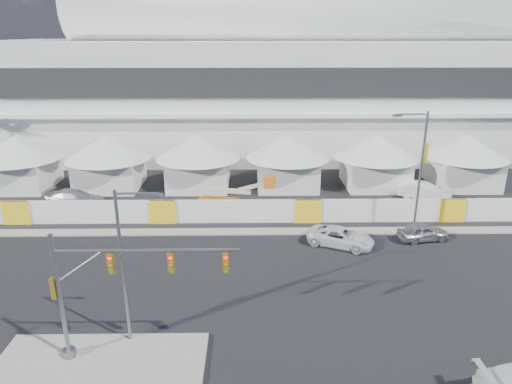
{
  "coord_description": "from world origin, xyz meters",
  "views": [
    {
      "loc": [
        1.18,
        -20.57,
        15.02
      ],
      "look_at": [
        1.63,
        10.0,
        4.27
      ],
      "focal_mm": 32.0,
      "sensor_mm": 36.0,
      "label": 1
    }
  ],
  "objects_px": {
    "lot_car_a": "(424,191)",
    "streetlight_median": "(126,258)",
    "traffic_mast": "(102,290)",
    "boom_lift": "(225,201)",
    "streetlight_curb": "(419,164)",
    "lot_car_b": "(480,204)",
    "pickup_curb": "(341,237)",
    "lot_car_c": "(75,198)",
    "sedan_silver": "(423,232)"
  },
  "relations": [
    {
      "from": "lot_car_c",
      "to": "streetlight_median",
      "type": "bearing_deg",
      "value": -142.33
    },
    {
      "from": "traffic_mast",
      "to": "boom_lift",
      "type": "distance_m",
      "value": 20.16
    },
    {
      "from": "streetlight_median",
      "to": "boom_lift",
      "type": "distance_m",
      "value": 18.89
    },
    {
      "from": "boom_lift",
      "to": "traffic_mast",
      "type": "bearing_deg",
      "value": -90.48
    },
    {
      "from": "sedan_silver",
      "to": "traffic_mast",
      "type": "bearing_deg",
      "value": 113.52
    },
    {
      "from": "streetlight_median",
      "to": "boom_lift",
      "type": "xyz_separation_m",
      "value": [
        3.77,
        18.1,
        -3.85
      ]
    },
    {
      "from": "pickup_curb",
      "to": "lot_car_c",
      "type": "relative_size",
      "value": 0.91
    },
    {
      "from": "pickup_curb",
      "to": "lot_car_c",
      "type": "height_order",
      "value": "lot_car_c"
    },
    {
      "from": "lot_car_c",
      "to": "traffic_mast",
      "type": "relative_size",
      "value": 0.62
    },
    {
      "from": "pickup_curb",
      "to": "boom_lift",
      "type": "xyz_separation_m",
      "value": [
        -8.92,
        7.15,
        0.26
      ]
    },
    {
      "from": "sedan_silver",
      "to": "lot_car_a",
      "type": "height_order",
      "value": "lot_car_a"
    },
    {
      "from": "lot_car_a",
      "to": "lot_car_b",
      "type": "height_order",
      "value": "lot_car_a"
    },
    {
      "from": "traffic_mast",
      "to": "sedan_silver",
      "type": "bearing_deg",
      "value": 33.23
    },
    {
      "from": "pickup_curb",
      "to": "lot_car_a",
      "type": "bearing_deg",
      "value": -20.96
    },
    {
      "from": "lot_car_c",
      "to": "streetlight_curb",
      "type": "xyz_separation_m",
      "value": [
        28.65,
        -5.88,
        4.78
      ]
    },
    {
      "from": "lot_car_b",
      "to": "streetlight_curb",
      "type": "bearing_deg",
      "value": 112.63
    },
    {
      "from": "streetlight_curb",
      "to": "boom_lift",
      "type": "bearing_deg",
      "value": 162.57
    },
    {
      "from": "streetlight_median",
      "to": "boom_lift",
      "type": "bearing_deg",
      "value": 78.23
    },
    {
      "from": "pickup_curb",
      "to": "traffic_mast",
      "type": "xyz_separation_m",
      "value": [
        -13.54,
        -12.27,
        3.12
      ]
    },
    {
      "from": "traffic_mast",
      "to": "streetlight_curb",
      "type": "bearing_deg",
      "value": 36.85
    },
    {
      "from": "pickup_curb",
      "to": "traffic_mast",
      "type": "bearing_deg",
      "value": 156.22
    },
    {
      "from": "sedan_silver",
      "to": "lot_car_c",
      "type": "relative_size",
      "value": 0.72
    },
    {
      "from": "lot_car_b",
      "to": "lot_car_c",
      "type": "distance_m",
      "value": 36.16
    },
    {
      "from": "sedan_silver",
      "to": "lot_car_b",
      "type": "distance_m",
      "value": 9.19
    },
    {
      "from": "lot_car_c",
      "to": "pickup_curb",
      "type": "bearing_deg",
      "value": -99.71
    },
    {
      "from": "sedan_silver",
      "to": "traffic_mast",
      "type": "relative_size",
      "value": 0.44
    },
    {
      "from": "lot_car_c",
      "to": "traffic_mast",
      "type": "xyz_separation_m",
      "value": [
        9.03,
        -20.59,
        3.02
      ]
    },
    {
      "from": "lot_car_a",
      "to": "streetlight_curb",
      "type": "bearing_deg",
      "value": -178.27
    },
    {
      "from": "lot_car_b",
      "to": "traffic_mast",
      "type": "distance_m",
      "value": 33.15
    },
    {
      "from": "pickup_curb",
      "to": "streetlight_median",
      "type": "distance_m",
      "value": 17.26
    },
    {
      "from": "pickup_curb",
      "to": "traffic_mast",
      "type": "relative_size",
      "value": 0.56
    },
    {
      "from": "lot_car_b",
      "to": "streetlight_curb",
      "type": "relative_size",
      "value": 0.42
    },
    {
      "from": "sedan_silver",
      "to": "streetlight_median",
      "type": "xyz_separation_m",
      "value": [
        -19.1,
        -11.75,
        4.13
      ]
    },
    {
      "from": "lot_car_c",
      "to": "sedan_silver",
      "type": "bearing_deg",
      "value": -94.03
    },
    {
      "from": "lot_car_c",
      "to": "boom_lift",
      "type": "height_order",
      "value": "boom_lift"
    },
    {
      "from": "sedan_silver",
      "to": "boom_lift",
      "type": "xyz_separation_m",
      "value": [
        -15.33,
        6.35,
        0.28
      ]
    },
    {
      "from": "lot_car_a",
      "to": "boom_lift",
      "type": "relative_size",
      "value": 0.67
    },
    {
      "from": "lot_car_a",
      "to": "streetlight_median",
      "type": "xyz_separation_m",
      "value": [
        -22.5,
        -20.77,
        4.01
      ]
    },
    {
      "from": "streetlight_median",
      "to": "streetlight_curb",
      "type": "height_order",
      "value": "streetlight_curb"
    },
    {
      "from": "traffic_mast",
      "to": "boom_lift",
      "type": "height_order",
      "value": "traffic_mast"
    },
    {
      "from": "lot_car_b",
      "to": "traffic_mast",
      "type": "xyz_separation_m",
      "value": [
        -27.09,
        -18.86,
        3.11
      ]
    },
    {
      "from": "traffic_mast",
      "to": "streetlight_median",
      "type": "xyz_separation_m",
      "value": [
        0.85,
        1.31,
        0.99
      ]
    },
    {
      "from": "pickup_curb",
      "to": "streetlight_median",
      "type": "xyz_separation_m",
      "value": [
        -12.69,
        -10.95,
        4.11
      ]
    },
    {
      "from": "streetlight_curb",
      "to": "boom_lift",
      "type": "distance_m",
      "value": 16.39
    },
    {
      "from": "boom_lift",
      "to": "lot_car_b",
      "type": "bearing_deg",
      "value": 11.49
    },
    {
      "from": "lot_car_b",
      "to": "sedan_silver",
      "type": "bearing_deg",
      "value": 122.6
    },
    {
      "from": "pickup_curb",
      "to": "streetlight_curb",
      "type": "relative_size",
      "value": 0.51
    },
    {
      "from": "lot_car_b",
      "to": "streetlight_curb",
      "type": "distance_m",
      "value": 9.84
    },
    {
      "from": "streetlight_curb",
      "to": "lot_car_c",
      "type": "bearing_deg",
      "value": 168.4
    },
    {
      "from": "sedan_silver",
      "to": "boom_lift",
      "type": "relative_size",
      "value": 0.55
    }
  ]
}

